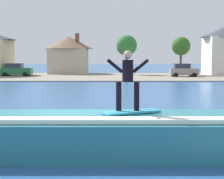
{
  "coord_description": "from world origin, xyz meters",
  "views": [
    {
      "loc": [
        1.21,
        -11.82,
        2.78
      ],
      "look_at": [
        1.19,
        2.86,
        1.51
      ],
      "focal_mm": 60.76,
      "sensor_mm": 36.0,
      "label": 1
    }
  ],
  "objects_px": {
    "car_far_shore": "(184,70)",
    "tree_short_bushy": "(182,46)",
    "car_near_shore": "(16,70)",
    "tree_tall_bare": "(127,46)",
    "surfer": "(128,77)",
    "house_small_cottage": "(69,53)",
    "wave_crest": "(112,133)",
    "surfboard": "(132,112)"
  },
  "relations": [
    {
      "from": "car_far_shore",
      "to": "tree_short_bushy",
      "type": "relative_size",
      "value": 0.67
    },
    {
      "from": "car_far_shore",
      "to": "car_near_shore",
      "type": "bearing_deg",
      "value": 175.99
    },
    {
      "from": "car_near_shore",
      "to": "tree_tall_bare",
      "type": "xyz_separation_m",
      "value": [
        15.64,
        4.15,
        3.48
      ]
    },
    {
      "from": "surfer",
      "to": "house_small_cottage",
      "type": "height_order",
      "value": "house_small_cottage"
    },
    {
      "from": "tree_short_bushy",
      "to": "tree_tall_bare",
      "type": "bearing_deg",
      "value": 170.18
    },
    {
      "from": "surfer",
      "to": "car_near_shore",
      "type": "distance_m",
      "value": 44.23
    },
    {
      "from": "tree_tall_bare",
      "to": "wave_crest",
      "type": "bearing_deg",
      "value": -92.75
    },
    {
      "from": "surfboard",
      "to": "car_far_shore",
      "type": "bearing_deg",
      "value": 77.29
    },
    {
      "from": "surfboard",
      "to": "surfer",
      "type": "xyz_separation_m",
      "value": [
        -0.11,
        0.08,
        1.01
      ]
    },
    {
      "from": "car_near_shore",
      "to": "tree_tall_bare",
      "type": "height_order",
      "value": "tree_tall_bare"
    },
    {
      "from": "car_near_shore",
      "to": "wave_crest",
      "type": "bearing_deg",
      "value": -72.25
    },
    {
      "from": "surfer",
      "to": "car_near_shore",
      "type": "relative_size",
      "value": 0.41
    },
    {
      "from": "wave_crest",
      "to": "car_near_shore",
      "type": "relative_size",
      "value": 2.54
    },
    {
      "from": "tree_tall_bare",
      "to": "house_small_cottage",
      "type": "bearing_deg",
      "value": 157.4
    },
    {
      "from": "surfboard",
      "to": "tree_short_bushy",
      "type": "distance_m",
      "value": 45.94
    },
    {
      "from": "tree_tall_bare",
      "to": "tree_short_bushy",
      "type": "relative_size",
      "value": 1.06
    },
    {
      "from": "house_small_cottage",
      "to": "tree_short_bushy",
      "type": "height_order",
      "value": "house_small_cottage"
    },
    {
      "from": "wave_crest",
      "to": "car_far_shore",
      "type": "height_order",
      "value": "car_far_shore"
    },
    {
      "from": "wave_crest",
      "to": "surfboard",
      "type": "bearing_deg",
      "value": -8.62
    },
    {
      "from": "car_far_shore",
      "to": "tree_tall_bare",
      "type": "xyz_separation_m",
      "value": [
        -7.49,
        5.77,
        3.49
      ]
    },
    {
      "from": "surfboard",
      "to": "car_far_shore",
      "type": "distance_m",
      "value": 41.44
    },
    {
      "from": "house_small_cottage",
      "to": "tree_tall_bare",
      "type": "height_order",
      "value": "house_small_cottage"
    },
    {
      "from": "house_small_cottage",
      "to": "tree_short_bushy",
      "type": "relative_size",
      "value": 1.4
    },
    {
      "from": "tree_short_bushy",
      "to": "surfer",
      "type": "bearing_deg",
      "value": -102.16
    },
    {
      "from": "surfer",
      "to": "wave_crest",
      "type": "bearing_deg",
      "value": 178.6
    },
    {
      "from": "car_far_shore",
      "to": "tree_tall_bare",
      "type": "bearing_deg",
      "value": 142.38
    },
    {
      "from": "surfer",
      "to": "tree_short_bushy",
      "type": "height_order",
      "value": "tree_short_bushy"
    },
    {
      "from": "surfboard",
      "to": "car_far_shore",
      "type": "relative_size",
      "value": 0.46
    },
    {
      "from": "surfer",
      "to": "surfboard",
      "type": "bearing_deg",
      "value": -35.62
    },
    {
      "from": "car_near_shore",
      "to": "house_small_cottage",
      "type": "xyz_separation_m",
      "value": [
        6.5,
        7.95,
        2.42
      ]
    },
    {
      "from": "car_far_shore",
      "to": "tree_short_bushy",
      "type": "height_order",
      "value": "tree_short_bushy"
    },
    {
      "from": "house_small_cottage",
      "to": "tree_tall_bare",
      "type": "xyz_separation_m",
      "value": [
        9.14,
        -3.8,
        1.06
      ]
    },
    {
      "from": "car_far_shore",
      "to": "tree_tall_bare",
      "type": "height_order",
      "value": "tree_tall_bare"
    },
    {
      "from": "car_near_shore",
      "to": "car_far_shore",
      "type": "xyz_separation_m",
      "value": [
        23.13,
        -1.62,
        -0.0
      ]
    },
    {
      "from": "surfer",
      "to": "car_far_shore",
      "type": "bearing_deg",
      "value": 77.12
    },
    {
      "from": "surfer",
      "to": "car_far_shore",
      "type": "relative_size",
      "value": 0.46
    },
    {
      "from": "tree_tall_bare",
      "to": "tree_short_bushy",
      "type": "xyz_separation_m",
      "value": [
        7.91,
        -1.37,
        -0.15
      ]
    },
    {
      "from": "car_near_shore",
      "to": "tree_short_bushy",
      "type": "relative_size",
      "value": 0.76
    },
    {
      "from": "tree_tall_bare",
      "to": "car_far_shore",
      "type": "bearing_deg",
      "value": -37.62
    },
    {
      "from": "tree_tall_bare",
      "to": "tree_short_bushy",
      "type": "bearing_deg",
      "value": -9.82
    },
    {
      "from": "surfboard",
      "to": "house_small_cottage",
      "type": "height_order",
      "value": "house_small_cottage"
    },
    {
      "from": "wave_crest",
      "to": "tree_tall_bare",
      "type": "xyz_separation_m",
      "value": [
        2.21,
        46.11,
        3.89
      ]
    }
  ]
}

